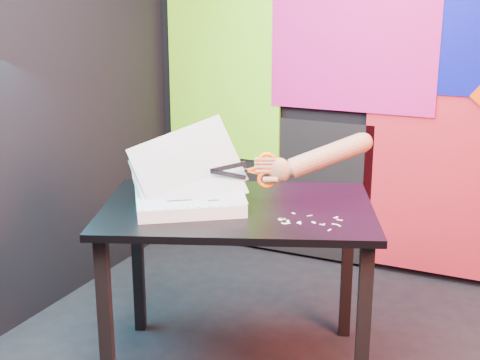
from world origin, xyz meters
The scene contains 7 objects.
room centered at (0.00, 0.00, 1.35)m, with size 3.01×3.01×2.71m.
backdrop centered at (0.06, 1.46, 0.96)m, with size 2.88×0.05×2.08m.
work_table centered at (-0.35, 0.17, 0.65)m, with size 1.32×1.11×0.75m.
printout_stack centered at (-0.51, 0.06, 0.78)m, with size 0.53×0.50×0.39m.
scissors centered at (-0.26, 0.21, 0.90)m, with size 0.25×0.14×0.15m.
hand_forearm centered at (-0.05, 0.32, 0.95)m, with size 0.43×0.25×0.21m.
paper_clippings centered at (-0.03, 0.11, 0.75)m, with size 0.25×0.17×0.00m.
Camera 1 is at (0.78, -2.21, 1.62)m, focal length 50.00 mm.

